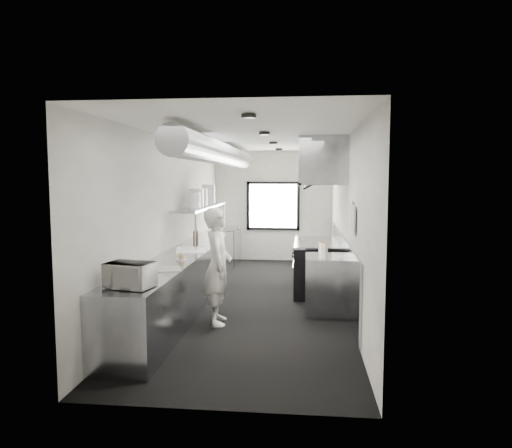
% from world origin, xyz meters
% --- Properties ---
extents(floor, '(3.00, 8.00, 0.01)m').
position_xyz_m(floor, '(0.00, 0.00, 0.00)').
color(floor, black).
rests_on(floor, ground).
extents(ceiling, '(3.00, 8.00, 0.01)m').
position_xyz_m(ceiling, '(0.00, 0.00, 2.80)').
color(ceiling, white).
rests_on(ceiling, wall_back).
extents(wall_back, '(3.00, 0.02, 2.80)m').
position_xyz_m(wall_back, '(0.00, 4.00, 1.40)').
color(wall_back, silver).
rests_on(wall_back, floor).
extents(wall_front, '(3.00, 0.02, 2.80)m').
position_xyz_m(wall_front, '(0.00, -4.00, 1.40)').
color(wall_front, silver).
rests_on(wall_front, floor).
extents(wall_left, '(0.02, 8.00, 2.80)m').
position_xyz_m(wall_left, '(-1.50, 0.00, 1.40)').
color(wall_left, silver).
rests_on(wall_left, floor).
extents(wall_right, '(0.02, 8.00, 2.80)m').
position_xyz_m(wall_right, '(1.50, 0.00, 1.40)').
color(wall_right, silver).
rests_on(wall_right, floor).
extents(wall_cladding, '(0.03, 5.50, 1.10)m').
position_xyz_m(wall_cladding, '(1.48, 0.30, 0.55)').
color(wall_cladding, gray).
rests_on(wall_cladding, wall_right).
extents(hvac_duct, '(0.40, 6.40, 0.40)m').
position_xyz_m(hvac_duct, '(-0.70, 0.40, 2.55)').
color(hvac_duct, gray).
rests_on(hvac_duct, ceiling).
extents(service_window, '(1.36, 0.05, 1.25)m').
position_xyz_m(service_window, '(0.00, 3.96, 1.40)').
color(service_window, white).
rests_on(service_window, wall_back).
extents(exhaust_hood, '(0.81, 2.20, 0.88)m').
position_xyz_m(exhaust_hood, '(1.10, 0.70, 2.39)').
color(exhaust_hood, gray).
rests_on(exhaust_hood, ceiling).
extents(prep_counter, '(0.70, 6.00, 0.90)m').
position_xyz_m(prep_counter, '(-1.15, -0.50, 0.45)').
color(prep_counter, gray).
rests_on(prep_counter, floor).
extents(pass_shelf, '(0.45, 3.00, 0.68)m').
position_xyz_m(pass_shelf, '(-1.19, 1.00, 1.54)').
color(pass_shelf, gray).
rests_on(pass_shelf, prep_counter).
extents(range, '(0.88, 1.60, 0.94)m').
position_xyz_m(range, '(1.04, 0.70, 0.47)').
color(range, black).
rests_on(range, floor).
extents(bottle_station, '(0.65, 0.80, 0.90)m').
position_xyz_m(bottle_station, '(1.15, -0.70, 0.45)').
color(bottle_station, gray).
rests_on(bottle_station, floor).
extents(far_work_table, '(0.70, 1.20, 0.90)m').
position_xyz_m(far_work_table, '(-1.15, 3.20, 0.45)').
color(far_work_table, gray).
rests_on(far_work_table, floor).
extents(notice_sheet_a, '(0.02, 0.28, 0.38)m').
position_xyz_m(notice_sheet_a, '(1.47, -1.20, 1.60)').
color(notice_sheet_a, silver).
rests_on(notice_sheet_a, wall_right).
extents(notice_sheet_b, '(0.02, 0.28, 0.38)m').
position_xyz_m(notice_sheet_b, '(1.47, -1.55, 1.55)').
color(notice_sheet_b, silver).
rests_on(notice_sheet_b, wall_right).
extents(line_cook, '(0.50, 0.68, 1.69)m').
position_xyz_m(line_cook, '(-0.44, -1.41, 0.85)').
color(line_cook, silver).
rests_on(line_cook, floor).
extents(microwave, '(0.53, 0.44, 0.28)m').
position_xyz_m(microwave, '(-1.13, -3.07, 1.04)').
color(microwave, silver).
rests_on(microwave, prep_counter).
extents(deli_tub_a, '(0.16, 0.16, 0.09)m').
position_xyz_m(deli_tub_a, '(-1.28, -2.54, 0.95)').
color(deli_tub_a, beige).
rests_on(deli_tub_a, prep_counter).
extents(deli_tub_b, '(0.13, 0.13, 0.09)m').
position_xyz_m(deli_tub_b, '(-1.27, -2.62, 0.94)').
color(deli_tub_b, beige).
rests_on(deli_tub_b, prep_counter).
extents(newspaper, '(0.41, 0.46, 0.01)m').
position_xyz_m(newspaper, '(-0.99, -1.99, 0.90)').
color(newspaper, silver).
rests_on(newspaper, prep_counter).
extents(small_plate, '(0.21, 0.21, 0.01)m').
position_xyz_m(small_plate, '(-1.00, -1.30, 0.91)').
color(small_plate, silver).
rests_on(small_plate, prep_counter).
extents(pastry, '(0.10, 0.10, 0.10)m').
position_xyz_m(pastry, '(-1.00, -1.30, 0.96)').
color(pastry, tan).
rests_on(pastry, small_plate).
extents(cutting_board, '(0.62, 0.74, 0.02)m').
position_xyz_m(cutting_board, '(-1.09, -0.37, 0.91)').
color(cutting_board, white).
rests_on(cutting_board, prep_counter).
extents(knife_block, '(0.13, 0.21, 0.21)m').
position_xyz_m(knife_block, '(-1.24, 0.65, 1.01)').
color(knife_block, brown).
rests_on(knife_block, prep_counter).
extents(plate_stack_a, '(0.30, 0.30, 0.28)m').
position_xyz_m(plate_stack_a, '(-1.20, 0.35, 1.71)').
color(plate_stack_a, silver).
rests_on(plate_stack_a, pass_shelf).
extents(plate_stack_b, '(0.32, 0.32, 0.34)m').
position_xyz_m(plate_stack_b, '(-1.23, 0.68, 1.74)').
color(plate_stack_b, silver).
rests_on(plate_stack_b, pass_shelf).
extents(plate_stack_c, '(0.29, 0.29, 0.34)m').
position_xyz_m(plate_stack_c, '(-1.23, 1.13, 1.74)').
color(plate_stack_c, silver).
rests_on(plate_stack_c, pass_shelf).
extents(plate_stack_d, '(0.35, 0.35, 0.41)m').
position_xyz_m(plate_stack_d, '(-1.18, 1.60, 1.77)').
color(plate_stack_d, silver).
rests_on(plate_stack_d, pass_shelf).
extents(squeeze_bottle_a, '(0.08, 0.08, 0.19)m').
position_xyz_m(squeeze_bottle_a, '(1.12, -1.00, 1.00)').
color(squeeze_bottle_a, white).
rests_on(squeeze_bottle_a, bottle_station).
extents(squeeze_bottle_b, '(0.06, 0.06, 0.16)m').
position_xyz_m(squeeze_bottle_b, '(1.08, -0.88, 0.98)').
color(squeeze_bottle_b, white).
rests_on(squeeze_bottle_b, bottle_station).
extents(squeeze_bottle_c, '(0.07, 0.07, 0.19)m').
position_xyz_m(squeeze_bottle_c, '(1.12, -0.69, 0.99)').
color(squeeze_bottle_c, white).
rests_on(squeeze_bottle_c, bottle_station).
extents(squeeze_bottle_d, '(0.06, 0.06, 0.17)m').
position_xyz_m(squeeze_bottle_d, '(1.09, -0.52, 0.98)').
color(squeeze_bottle_d, white).
rests_on(squeeze_bottle_d, bottle_station).
extents(squeeze_bottle_e, '(0.06, 0.06, 0.18)m').
position_xyz_m(squeeze_bottle_e, '(1.06, -0.45, 0.99)').
color(squeeze_bottle_e, white).
rests_on(squeeze_bottle_e, bottle_station).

